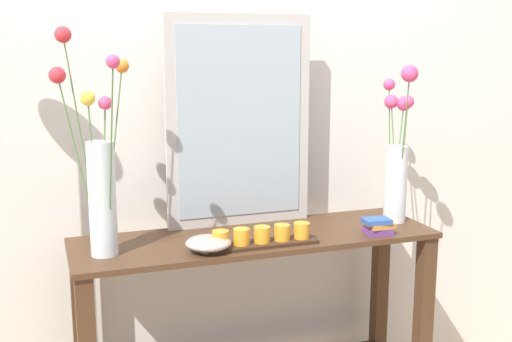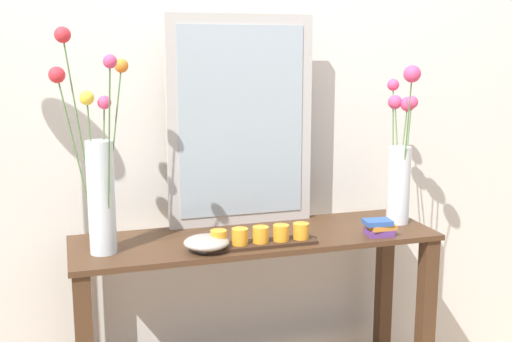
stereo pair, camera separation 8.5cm
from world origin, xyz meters
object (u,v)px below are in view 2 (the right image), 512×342
tall_vase_left (99,176)px  mirror_leaning (241,122)px  vase_right (400,161)px  candle_tray (261,238)px  decorative_bowl (206,243)px  console_table (256,320)px  book_stack (379,228)px

tall_vase_left → mirror_leaning: bearing=21.0°
tall_vase_left → vase_right: (1.13, 0.04, -0.02)m
mirror_leaning → tall_vase_left: mirror_leaning is taller
mirror_leaning → vase_right: (0.59, -0.17, -0.15)m
candle_tray → decorative_bowl: 0.19m
decorative_bowl → tall_vase_left: bearing=166.0°
console_table → tall_vase_left: (-0.55, -0.04, 0.59)m
mirror_leaning → decorative_bowl: bearing=-125.0°
tall_vase_left → vase_right: 1.13m
console_table → candle_tray: candle_tray is taller
vase_right → candle_tray: (-0.60, -0.12, -0.21)m
vase_right → decorative_bowl: 0.83m
vase_right → candle_tray: 0.65m
decorative_bowl → book_stack: book_stack is taller
candle_tray → decorative_bowl: candle_tray is taller
console_table → vase_right: bearing=0.3°
tall_vase_left → decorative_bowl: (0.33, -0.08, -0.23)m
mirror_leaning → vase_right: bearing=-15.7°
vase_right → book_stack: (-0.15, -0.14, -0.21)m
console_table → decorative_bowl: size_ratio=8.58×
console_table → candle_tray: bearing=-99.6°
console_table → tall_vase_left: bearing=-176.0°
mirror_leaning → decorative_bowl: mirror_leaning is taller
candle_tray → decorative_bowl: (-0.19, -0.00, 0.00)m
vase_right → candle_tray: size_ratio=1.55×
vase_right → candle_tray: vase_right is taller
console_table → vase_right: vase_right is taller
vase_right → console_table: bearing=-179.7°
candle_tray → console_table: bearing=80.4°
console_table → decorative_bowl: (-0.21, -0.12, 0.36)m
console_table → mirror_leaning: size_ratio=1.67×
candle_tray → decorative_bowl: size_ratio=2.55×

